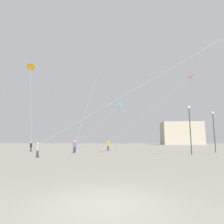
{
  "coord_description": "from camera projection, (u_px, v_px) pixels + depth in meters",
  "views": [
    {
      "loc": [
        0.23,
        -5.28,
        1.68
      ],
      "look_at": [
        0.0,
        20.76,
        5.75
      ],
      "focal_mm": 30.18,
      "sensor_mm": 36.0,
      "label": 1
    }
  ],
  "objects": [
    {
      "name": "lamppost_east",
      "position": [
        214.0,
        126.0,
        28.04
      ],
      "size": [
        0.36,
        0.36,
        6.12
      ],
      "color": "#2D2D30",
      "rests_on": "ground_plane"
    },
    {
      "name": "person_in_black",
      "position": [
        31.0,
        146.0,
        30.84
      ],
      "size": [
        0.35,
        0.35,
        1.59
      ],
      "rotation": [
        0.0,
        0.0,
        5.34
      ],
      "color": "#2D2D33",
      "rests_on": "ground_plane"
    },
    {
      "name": "person_in_teal",
      "position": [
        75.0,
        145.0,
        30.87
      ],
      "size": [
        0.4,
        0.4,
        1.86
      ],
      "rotation": [
        0.0,
        0.0,
        1.41
      ],
      "color": "#2D2D33",
      "rests_on": "ground_plane"
    },
    {
      "name": "kite_emerald_diamond",
      "position": [
        98.0,
        72.0,
        32.36
      ],
      "size": [
        4.44,
        1.61,
        12.79
      ],
      "color": "green"
    },
    {
      "name": "kite_amber_diamond",
      "position": [
        31.0,
        67.0,
        32.11
      ],
      "size": [
        1.84,
        1.8,
        13.46
      ],
      "color": "yellow"
    },
    {
      "name": "person_in_purple",
      "position": [
        74.0,
        146.0,
        27.58
      ],
      "size": [
        0.4,
        0.4,
        1.82
      ],
      "rotation": [
        0.0,
        0.0,
        3.92
      ],
      "color": "#2D2D33",
      "rests_on": "ground_plane"
    },
    {
      "name": "lamppost_west",
      "position": [
        190.0,
        123.0,
        24.31
      ],
      "size": [
        0.36,
        0.36,
        6.28
      ],
      "color": "#2D2D30",
      "rests_on": "ground_plane"
    },
    {
      "name": "kite_cyan_diamond",
      "position": [
        120.0,
        105.0,
        22.75
      ],
      "size": [
        7.11,
        6.28,
        5.28
      ],
      "color": "#1EB2C6"
    },
    {
      "name": "person_in_grey",
      "position": [
        38.0,
        149.0,
        19.68
      ],
      "size": [
        0.34,
        0.34,
        1.57
      ],
      "rotation": [
        0.0,
        0.0,
        4.76
      ],
      "color": "#2D2D33",
      "rests_on": "ground_plane"
    },
    {
      "name": "building_left_hall",
      "position": [
        181.0,
        133.0,
        96.72
      ],
      "size": [
        20.04,
        12.56,
        11.42
      ],
      "color": "#A39984",
      "rests_on": "ground_plane"
    },
    {
      "name": "ground_plane",
      "position": [
        105.0,
        206.0,
        4.96
      ],
      "size": [
        300.0,
        300.0,
        0.0
      ],
      "primitive_type": "plane",
      "color": "#9E9689"
    },
    {
      "name": "person_in_orange",
      "position": [
        108.0,
        145.0,
        33.88
      ],
      "size": [
        0.4,
        0.4,
        1.84
      ],
      "rotation": [
        0.0,
        0.0,
        5.5
      ],
      "color": "#2D2D33",
      "rests_on": "ground_plane"
    },
    {
      "name": "kite_crimson_delta",
      "position": [
        184.0,
        82.0,
        24.94
      ],
      "size": [
        11.36,
        11.44,
        8.93
      ],
      "color": "red"
    }
  ]
}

